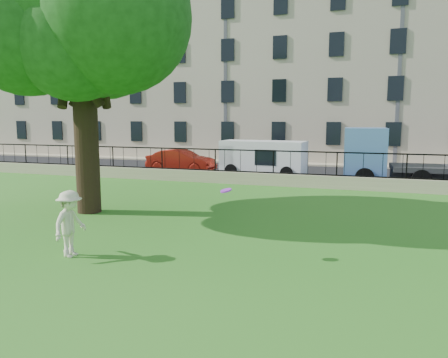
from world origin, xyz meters
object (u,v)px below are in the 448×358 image
(man, at_px, (70,224))
(frisbee, at_px, (226,190))
(tree, at_px, (79,8))
(blue_truck, at_px, (414,157))
(white_van, at_px, (263,158))
(red_sedan, at_px, (181,161))

(man, relative_size, frisbee, 5.92)
(tree, bearing_deg, man, -58.13)
(tree, height_order, blue_truck, tree)
(frisbee, height_order, blue_truck, blue_truck)
(tree, distance_m, man, 8.02)
(man, height_order, frisbee, frisbee)
(white_van, relative_size, blue_truck, 0.71)
(tree, relative_size, frisbee, 38.34)
(tree, xyz_separation_m, frisbee, (6.26, -3.26, -5.31))
(red_sedan, height_order, blue_truck, blue_truck)
(tree, distance_m, white_van, 13.29)
(frisbee, bearing_deg, red_sedan, 117.93)
(man, distance_m, frisbee, 3.79)
(red_sedan, xyz_separation_m, white_van, (5.11, 0.00, 0.30))
(tree, height_order, white_van, tree)
(tree, xyz_separation_m, red_sedan, (-1.47, 11.33, -6.22))
(red_sedan, bearing_deg, tree, -170.80)
(tree, bearing_deg, blue_truck, 42.01)
(blue_truck, bearing_deg, tree, -141.01)
(tree, height_order, frisbee, tree)
(frisbee, bearing_deg, tree, 152.50)
(frisbee, relative_size, red_sedan, 0.06)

